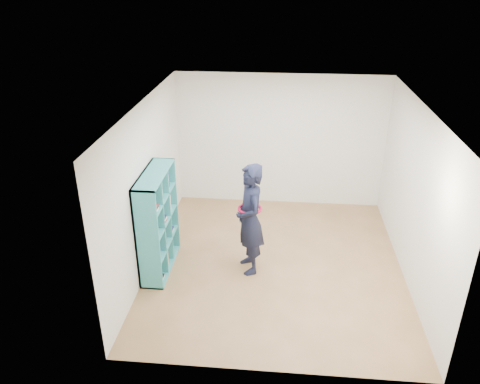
{
  "coord_description": "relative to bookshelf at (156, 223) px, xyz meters",
  "views": [
    {
      "loc": [
        0.03,
        -6.34,
        4.32
      ],
      "look_at": [
        -0.6,
        0.3,
        1.12
      ],
      "focal_mm": 35.0,
      "sensor_mm": 36.0,
      "label": 1
    }
  ],
  "objects": [
    {
      "name": "wall_back",
      "position": [
        1.84,
        2.5,
        0.51
      ],
      "size": [
        4.0,
        0.02,
        2.6
      ],
      "primitive_type": "cube",
      "color": "silver",
      "rests_on": "floor"
    },
    {
      "name": "smartphone",
      "position": [
        1.27,
        0.11,
        0.21
      ],
      "size": [
        0.06,
        0.1,
        0.14
      ],
      "rotation": [
        0.41,
        0.0,
        0.52
      ],
      "color": "silver",
      "rests_on": "person"
    },
    {
      "name": "wall_right",
      "position": [
        3.84,
        0.25,
        0.51
      ],
      "size": [
        0.02,
        4.5,
        2.6
      ],
      "primitive_type": "cube",
      "color": "silver",
      "rests_on": "floor"
    },
    {
      "name": "wall_front",
      "position": [
        1.84,
        -2.0,
        0.51
      ],
      "size": [
        4.0,
        0.02,
        2.6
      ],
      "primitive_type": "cube",
      "color": "silver",
      "rests_on": "floor"
    },
    {
      "name": "bookshelf",
      "position": [
        0.0,
        0.0,
        0.0
      ],
      "size": [
        0.35,
        1.22,
        1.62
      ],
      "color": "teal",
      "rests_on": "floor"
    },
    {
      "name": "ceiling",
      "position": [
        1.84,
        0.25,
        1.81
      ],
      "size": [
        4.5,
        4.5,
        0.0
      ],
      "primitive_type": "plane",
      "color": "white",
      "rests_on": "wall_back"
    },
    {
      "name": "person",
      "position": [
        1.44,
        0.08,
        0.1
      ],
      "size": [
        0.62,
        0.75,
        1.78
      ],
      "rotation": [
        0.0,
        0.0,
        -1.23
      ],
      "color": "black",
      "rests_on": "floor"
    },
    {
      "name": "floor",
      "position": [
        1.84,
        0.25,
        -0.79
      ],
      "size": [
        4.5,
        4.5,
        0.0
      ],
      "primitive_type": "plane",
      "color": "brown",
      "rests_on": "ground"
    },
    {
      "name": "wall_left",
      "position": [
        -0.16,
        0.25,
        0.51
      ],
      "size": [
        0.02,
        4.5,
        2.6
      ],
      "primitive_type": "cube",
      "color": "silver",
      "rests_on": "floor"
    }
  ]
}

